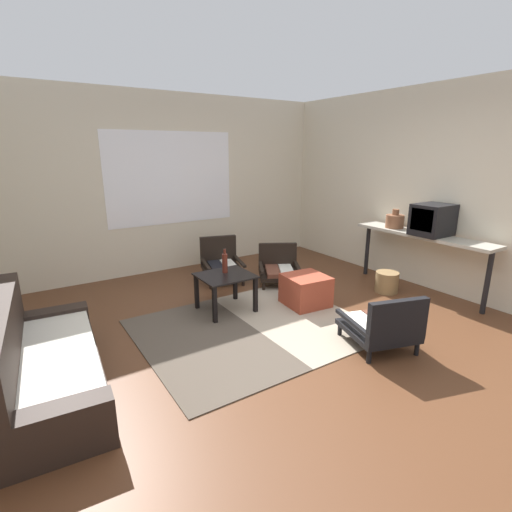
% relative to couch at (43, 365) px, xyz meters
% --- Properties ---
extents(ground_plane, '(7.80, 7.80, 0.00)m').
position_rel_couch_xyz_m(ground_plane, '(2.12, -0.45, -0.23)').
color(ground_plane, '#56331E').
extents(far_wall_with_window, '(5.60, 0.13, 2.70)m').
position_rel_couch_xyz_m(far_wall_with_window, '(2.12, 2.61, 1.12)').
color(far_wall_with_window, beige).
rests_on(far_wall_with_window, ground).
extents(side_wall_right, '(0.12, 6.60, 2.70)m').
position_rel_couch_xyz_m(side_wall_right, '(4.78, -0.15, 1.12)').
color(side_wall_right, beige).
rests_on(side_wall_right, ground).
extents(area_rug, '(2.35, 1.94, 0.01)m').
position_rel_couch_xyz_m(area_rug, '(1.98, 0.02, -0.23)').
color(area_rug, '#4C4238').
rests_on(area_rug, ground).
extents(couch, '(0.83, 1.88, 0.76)m').
position_rel_couch_xyz_m(couch, '(0.00, 0.00, 0.00)').
color(couch, black).
rests_on(couch, ground).
extents(coffee_table, '(0.62, 0.56, 0.45)m').
position_rel_couch_xyz_m(coffee_table, '(1.96, 0.60, 0.13)').
color(coffee_table, black).
rests_on(coffee_table, ground).
extents(armchair_by_window, '(0.69, 0.75, 0.62)m').
position_rel_couch_xyz_m(armchair_by_window, '(2.46, 1.64, 0.04)').
color(armchair_by_window, black).
rests_on(armchair_by_window, ground).
extents(armchair_striped_foreground, '(0.75, 0.78, 0.58)m').
position_rel_couch_xyz_m(armchair_striped_foreground, '(2.78, -1.03, 0.01)').
color(armchair_striped_foreground, black).
rests_on(armchair_striped_foreground, ground).
extents(armchair_corner, '(0.77, 0.77, 0.54)m').
position_rel_couch_xyz_m(armchair_corner, '(3.09, 1.07, 0.00)').
color(armchair_corner, black).
rests_on(armchair_corner, ground).
extents(ottoman_orange, '(0.54, 0.54, 0.38)m').
position_rel_couch_xyz_m(ottoman_orange, '(2.87, 0.21, -0.04)').
color(ottoman_orange, '#993D28').
rests_on(ottoman_orange, ground).
extents(console_shelf, '(0.37, 1.89, 0.81)m').
position_rel_couch_xyz_m(console_shelf, '(4.46, -0.25, 0.49)').
color(console_shelf, '#B2AD9E').
rests_on(console_shelf, ground).
extents(crt_television, '(0.47, 0.39, 0.40)m').
position_rel_couch_xyz_m(crt_television, '(4.46, -0.36, 0.77)').
color(crt_television, black).
rests_on(crt_television, console_shelf).
extents(clay_vase, '(0.25, 0.25, 0.26)m').
position_rel_couch_xyz_m(clay_vase, '(4.46, 0.20, 0.67)').
color(clay_vase, brown).
rests_on(clay_vase, console_shelf).
extents(glass_bottle, '(0.06, 0.06, 0.29)m').
position_rel_couch_xyz_m(glass_bottle, '(2.01, 0.68, 0.34)').
color(glass_bottle, '#5B2319').
rests_on(glass_bottle, coffee_table).
extents(wicker_basket, '(0.30, 0.30, 0.28)m').
position_rel_couch_xyz_m(wicker_basket, '(4.09, -0.04, -0.09)').
color(wicker_basket, olive).
rests_on(wicker_basket, ground).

